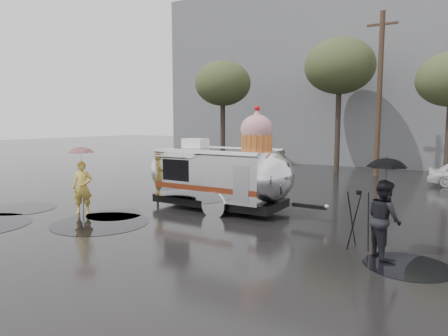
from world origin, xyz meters
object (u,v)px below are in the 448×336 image
Objects in this scene: tripod at (358,215)px; airstream_trailer at (221,173)px; person_left at (82,187)px; person_right at (384,219)px.

airstream_trailer is at bearing 138.31° from tripod.
airstream_trailer is 3.86× the size of person_left.
person_right is (9.31, 0.48, 0.01)m from person_left.
airstream_trailer is at bearing 30.98° from person_right.
tripod is at bearing 23.85° from person_right.
person_left is (-3.60, -2.91, -0.40)m from airstream_trailer.
person_right is (5.71, -2.43, -0.39)m from airstream_trailer.
person_right is at bearing -22.27° from airstream_trailer.
person_right is 1.24× the size of tripod.
airstream_trailer reaches higher than tripod.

